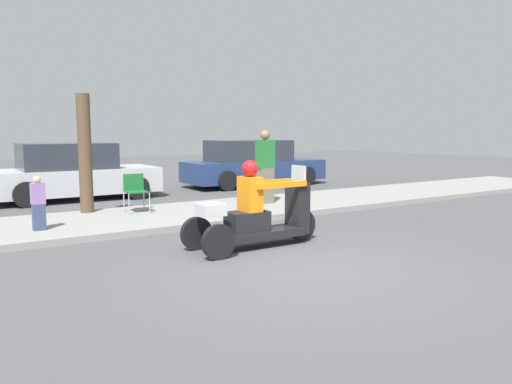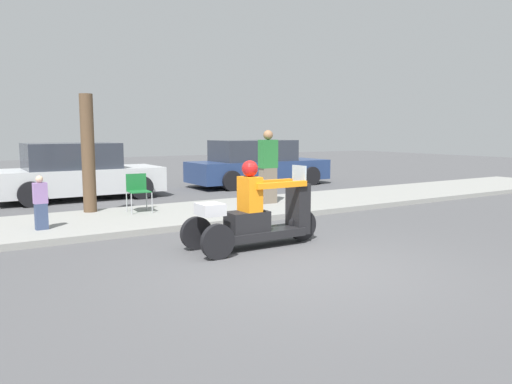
% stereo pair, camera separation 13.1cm
% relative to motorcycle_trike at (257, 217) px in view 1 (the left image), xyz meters
% --- Properties ---
extents(ground_plane, '(60.00, 60.00, 0.00)m').
position_rel_motorcycle_trike_xyz_m(ground_plane, '(-0.11, -1.39, -0.49)').
color(ground_plane, '#4C4C4F').
extents(sidewalk_strip, '(28.00, 2.80, 0.12)m').
position_rel_motorcycle_trike_xyz_m(sidewalk_strip, '(-0.11, 3.21, -0.43)').
color(sidewalk_strip, gray).
rests_on(sidewalk_strip, ground).
extents(motorcycle_trike, '(2.35, 0.82, 1.41)m').
position_rel_motorcycle_trike_xyz_m(motorcycle_trike, '(0.00, 0.00, 0.00)').
color(motorcycle_trike, black).
rests_on(motorcycle_trike, ground).
extents(spectator_end_of_line, '(0.42, 0.25, 1.77)m').
position_rel_motorcycle_trike_xyz_m(spectator_end_of_line, '(2.42, 3.35, 0.48)').
color(spectator_end_of_line, '#726656').
rests_on(spectator_end_of_line, sidewalk_strip).
extents(spectator_far_back, '(0.24, 0.15, 0.97)m').
position_rel_motorcycle_trike_xyz_m(spectator_far_back, '(-2.80, 2.75, 0.09)').
color(spectator_far_back, '#38476B').
rests_on(spectator_far_back, sidewalk_strip).
extents(folding_chair_curbside, '(0.50, 0.50, 0.82)m').
position_rel_motorcycle_trike_xyz_m(folding_chair_curbside, '(-0.68, 3.78, 0.13)').
color(folding_chair_curbside, '#A5A8AD').
rests_on(folding_chair_curbside, sidewalk_strip).
extents(parked_car_lot_left, '(4.89, 1.95, 1.56)m').
position_rel_motorcycle_trike_xyz_m(parked_car_lot_left, '(4.88, 7.72, 0.24)').
color(parked_car_lot_left, navy).
rests_on(parked_car_lot_left, ground).
extents(parked_car_lot_far, '(4.31, 2.05, 1.54)m').
position_rel_motorcycle_trike_xyz_m(parked_car_lot_far, '(-1.11, 7.47, 0.23)').
color(parked_car_lot_far, silver).
rests_on(parked_car_lot_far, ground).
extents(tree_trunk, '(0.28, 0.28, 2.53)m').
position_rel_motorcycle_trike_xyz_m(tree_trunk, '(-1.58, 4.31, 0.89)').
color(tree_trunk, brown).
rests_on(tree_trunk, sidewalk_strip).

